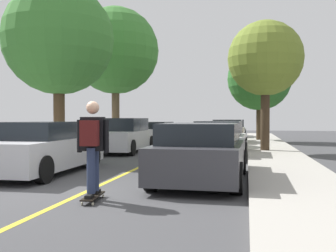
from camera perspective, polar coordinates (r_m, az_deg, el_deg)
name	(u,v)px	position (r m, az deg, el deg)	size (l,w,h in m)	color
ground	(82,194)	(7.85, -12.58, -9.71)	(80.00, 80.00, 0.00)	#424244
sidewalk_right	(310,199)	(7.25, 20.15, -10.10)	(2.07, 56.00, 0.14)	#ADA89E
center_line	(138,168)	(11.57, -4.42, -6.16)	(0.12, 39.20, 0.01)	gold
parked_car_left_nearest	(45,148)	(10.90, -17.64, -3.04)	(1.86, 4.44, 1.38)	#B7B7BC
parked_car_left_near	(123,136)	(17.06, -6.59, -1.41)	(1.99, 4.73, 1.48)	#B7B7BC
parked_car_left_far	(156,132)	(23.00, -1.80, -0.94)	(1.91, 4.18, 1.25)	black
parked_car_right_nearest	(202,153)	(9.04, 5.07, -3.92)	(2.00, 4.28, 1.36)	#38383D
parked_car_right_near	(220,139)	(15.00, 7.64, -1.95)	(2.03, 4.23, 1.36)	white
parked_car_right_far	(228,132)	(22.02, 8.88, -0.90)	(1.85, 4.09, 1.39)	#BCAD89
parked_car_right_farthest	(233,129)	(28.58, 9.49, -0.48)	(1.92, 4.24, 1.37)	#B7B7BC
street_tree_left_nearest	(59,40)	(15.70, -15.79, 12.09)	(4.21, 4.21, 6.45)	#4C3823
street_tree_left_near	(115,51)	(21.73, -7.75, 10.88)	(4.73, 4.73, 7.39)	brown
street_tree_right_nearest	(265,59)	(16.82, 14.14, 9.56)	(3.12, 3.12, 5.39)	#3D2D1E
street_tree_right_near	(259,79)	(24.69, 13.29, 6.77)	(3.90, 3.90, 5.72)	#3D2D1E
skateboard	(93,196)	(7.12, -10.97, -10.13)	(0.31, 0.86, 0.10)	black
skateboarder	(92,142)	(6.96, -11.08, -2.38)	(0.59, 0.71, 1.67)	black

